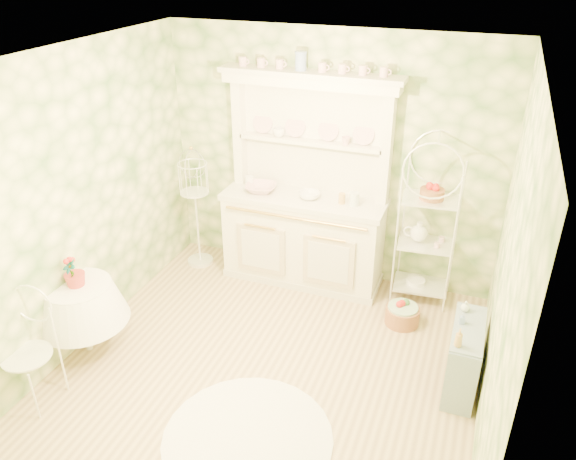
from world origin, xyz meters
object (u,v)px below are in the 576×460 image
(cafe_chair, at_px, (28,361))
(kitchen_dresser, at_px, (304,185))
(birdcage_stand, at_px, (196,211))
(bakers_rack, at_px, (428,224))
(round_table, at_px, (83,317))
(side_shelf, at_px, (464,359))
(floor_basket, at_px, (402,314))

(cafe_chair, bearing_deg, kitchen_dresser, 50.88)
(birdcage_stand, bearing_deg, bakers_rack, 4.05)
(kitchen_dresser, height_order, cafe_chair, kitchen_dresser)
(bakers_rack, bearing_deg, round_table, -149.92)
(kitchen_dresser, bearing_deg, side_shelf, -32.36)
(kitchen_dresser, relative_size, round_table, 3.13)
(side_shelf, xyz_separation_m, cafe_chair, (-3.32, -1.39, 0.11))
(cafe_chair, relative_size, birdcage_stand, 0.60)
(kitchen_dresser, height_order, bakers_rack, kitchen_dresser)
(bakers_rack, xyz_separation_m, floor_basket, (-0.09, -0.54, -0.77))
(bakers_rack, distance_m, side_shelf, 1.48)
(side_shelf, relative_size, floor_basket, 2.17)
(bakers_rack, relative_size, birdcage_stand, 1.30)
(birdcage_stand, xyz_separation_m, floor_basket, (2.47, -0.36, -0.57))
(round_table, bearing_deg, floor_basket, 27.92)
(kitchen_dresser, bearing_deg, birdcage_stand, -175.50)
(kitchen_dresser, height_order, birdcage_stand, kitchen_dresser)
(round_table, distance_m, birdcage_stand, 1.82)
(kitchen_dresser, relative_size, bakers_rack, 1.31)
(bakers_rack, relative_size, cafe_chair, 2.19)
(bakers_rack, distance_m, round_table, 3.44)
(cafe_chair, bearing_deg, round_table, 80.95)
(bakers_rack, bearing_deg, cafe_chair, -141.61)
(side_shelf, relative_size, round_table, 0.93)
(kitchen_dresser, bearing_deg, round_table, -128.23)
(round_table, xyz_separation_m, cafe_chair, (0.00, -0.68, 0.04))
(kitchen_dresser, xyz_separation_m, round_table, (-1.48, -1.88, -0.78))
(birdcage_stand, bearing_deg, floor_basket, -8.19)
(kitchen_dresser, distance_m, cafe_chair, 3.05)
(cafe_chair, height_order, floor_basket, cafe_chair)
(floor_basket, bearing_deg, kitchen_dresser, 159.41)
(cafe_chair, bearing_deg, birdcage_stand, 75.80)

